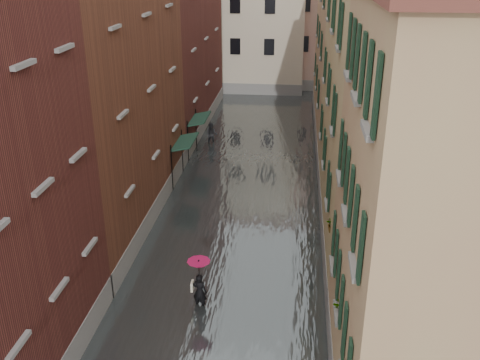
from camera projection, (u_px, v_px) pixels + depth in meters
The scene contains 14 objects.
ground at pixel (209, 346), 18.06m from camera, with size 120.00×120.00×0.00m, color #535355.
floodwater at pixel (246, 187), 29.89m from camera, with size 10.00×60.00×0.20m, color #434A4B.
building_left_mid at pixel (87, 94), 24.50m from camera, with size 6.00×14.00×12.50m, color brown.
building_left_far at pixel (164, 31), 37.90m from camera, with size 6.00×16.00×14.00m, color maroon.
building_right_near at pixel (469, 237), 13.26m from camera, with size 6.00×8.00×11.50m, color #A27553.
building_right_mid at pixel (399, 96), 23.01m from camera, with size 6.00×14.00×13.00m, color tan.
building_right_far at pixel (363, 53), 37.00m from camera, with size 6.00×16.00×11.50m, color #A27553.
building_end_cream at pixel (241, 17), 50.48m from camera, with size 12.00×9.00×13.00m, color beige.
building_end_pink at pixel (335, 21), 51.61m from camera, with size 10.00×9.00×12.00m, color tan.
awning_near at pixel (185, 143), 29.62m from camera, with size 1.09×2.76×2.80m.
awning_far at pixel (199, 120), 33.65m from camera, with size 1.09×2.80×2.80m.
window_planters at pixel (342, 284), 15.26m from camera, with size 0.59×8.54×0.84m.
pedestrian_main at pixel (199, 281), 19.44m from camera, with size 0.85×0.85×2.06m.
pedestrian_far at pixel (212, 135), 36.14m from camera, with size 0.79×0.62×1.63m, color black.
Camera 1 is at (2.59, -14.17, 12.29)m, focal length 40.00 mm.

